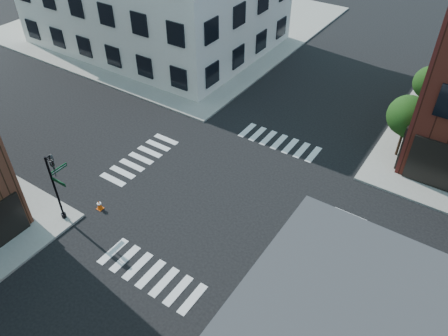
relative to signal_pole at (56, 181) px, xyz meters
name	(u,v)px	position (x,y,z in m)	size (l,w,h in m)	color
ground	(226,197)	(6.72, 6.68, -2.86)	(120.00, 120.00, 0.00)	black
sidewalk_nw	(174,21)	(-14.28, 27.68, -2.78)	(30.00, 30.00, 0.15)	gray
tree_near	(408,118)	(14.28, 16.65, 0.30)	(2.69, 2.69, 4.49)	black
tree_far	(430,85)	(14.28, 22.65, 0.02)	(2.43, 2.43, 4.07)	black
signal_pole	(56,181)	(0.00, 0.00, 0.00)	(1.29, 1.24, 4.60)	black
box_truck	(403,290)	(17.81, 4.45, -1.14)	(7.49, 3.06, 3.31)	silver
traffic_cone	(99,205)	(1.02, 1.63, -2.54)	(0.37, 0.37, 0.66)	#F4530A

